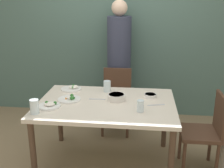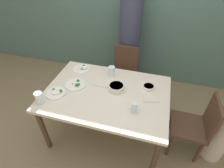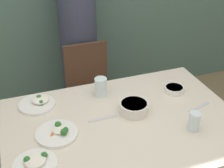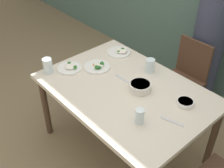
% 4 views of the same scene
% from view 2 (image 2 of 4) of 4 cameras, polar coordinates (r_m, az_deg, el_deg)
% --- Properties ---
extents(ground_plane, '(10.00, 10.00, 0.00)m').
position_cam_2_polar(ground_plane, '(2.58, -1.47, -14.88)').
color(ground_plane, '#847051').
extents(wall_back, '(10.00, 0.06, 2.70)m').
position_cam_2_polar(wall_back, '(3.04, 7.05, 24.81)').
color(wall_back, '#4C6B60').
rests_on(wall_back, ground_plane).
extents(dining_table, '(1.43, 1.01, 0.74)m').
position_cam_2_polar(dining_table, '(2.09, -1.77, -4.16)').
color(dining_table, beige).
rests_on(dining_table, ground_plane).
extents(chair_adult_spot, '(0.40, 0.40, 0.86)m').
position_cam_2_polar(chair_adult_spot, '(2.84, 3.92, 4.13)').
color(chair_adult_spot, '#4C3323').
rests_on(chair_adult_spot, ground_plane).
extents(chair_child_spot, '(0.40, 0.40, 0.86)m').
position_cam_2_polar(chair_child_spot, '(2.26, 25.56, -11.99)').
color(chair_child_spot, '#4C3323').
rests_on(chair_child_spot, ground_plane).
extents(person_adult, '(0.34, 0.34, 1.75)m').
position_cam_2_polar(person_adult, '(2.95, 5.74, 13.33)').
color(person_adult, '#33384C').
rests_on(person_adult, ground_plane).
extents(bowl_curry, '(0.18, 0.18, 0.07)m').
position_cam_2_polar(bowl_curry, '(2.04, 1.43, -1.08)').
color(bowl_curry, silver).
rests_on(bowl_curry, dining_table).
extents(plate_rice_adult, '(0.23, 0.23, 0.05)m').
position_cam_2_polar(plate_rice_adult, '(2.11, -17.85, -2.65)').
color(plate_rice_adult, white).
rests_on(plate_rice_adult, dining_table).
extents(plate_rice_child, '(0.24, 0.24, 0.06)m').
position_cam_2_polar(plate_rice_child, '(2.17, -11.74, -0.07)').
color(plate_rice_child, white).
rests_on(plate_rice_child, dining_table).
extents(plate_noodles, '(0.24, 0.24, 0.06)m').
position_cam_2_polar(plate_noodles, '(2.43, -9.70, 5.09)').
color(plate_noodles, white).
rests_on(plate_noodles, dining_table).
extents(bowl_rice_small, '(0.13, 0.13, 0.04)m').
position_cam_2_polar(bowl_rice_small, '(2.12, 11.86, -0.91)').
color(bowl_rice_small, white).
rests_on(bowl_rice_small, dining_table).
extents(glass_water_tall, '(0.08, 0.08, 0.13)m').
position_cam_2_polar(glass_water_tall, '(2.26, -0.12, 4.23)').
color(glass_water_tall, silver).
rests_on(glass_water_tall, dining_table).
extents(glass_water_short, '(0.08, 0.08, 0.14)m').
position_cam_2_polar(glass_water_short, '(2.01, -22.67, -4.22)').
color(glass_water_short, silver).
rests_on(glass_water_short, dining_table).
extents(glass_water_center, '(0.07, 0.07, 0.12)m').
position_cam_2_polar(glass_water_center, '(1.80, 7.25, -7.48)').
color(glass_water_center, silver).
rests_on(glass_water_center, dining_table).
extents(fork_steel, '(0.18, 0.07, 0.01)m').
position_cam_2_polar(fork_steel, '(1.96, 12.63, -5.69)').
color(fork_steel, silver).
rests_on(fork_steel, dining_table).
extents(spoon_steel, '(0.18, 0.02, 0.01)m').
position_cam_2_polar(spoon_steel, '(2.11, -4.02, -0.78)').
color(spoon_steel, silver).
rests_on(spoon_steel, dining_table).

